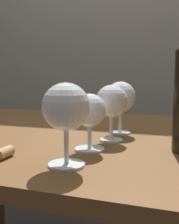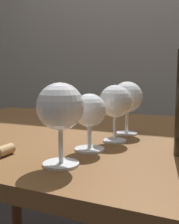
{
  "view_description": "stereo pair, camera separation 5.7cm",
  "coord_description": "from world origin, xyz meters",
  "px_view_note": "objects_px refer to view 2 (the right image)",
  "views": [
    {
      "loc": [
        0.25,
        -0.75,
        0.93
      ],
      "look_at": [
        0.08,
        -0.21,
        0.86
      ],
      "focal_mm": 42.07,
      "sensor_mm": 36.0,
      "label": 1
    },
    {
      "loc": [
        0.3,
        -0.73,
        0.93
      ],
      "look_at": [
        0.08,
        -0.21,
        0.86
      ],
      "focal_mm": 42.07,
      "sensor_mm": 36.0,
      "label": 2
    }
  ],
  "objects_px": {
    "wine_glass_pinot": "(60,109)",
    "wine_glass_chardonnay": "(127,98)",
    "wine_glass_port": "(90,112)",
    "wine_glass_white": "(115,102)",
    "cork": "(5,150)"
  },
  "relations": [
    {
      "from": "wine_glass_pinot",
      "to": "wine_glass_chardonnay",
      "type": "distance_m",
      "value": 0.32
    },
    {
      "from": "wine_glass_pinot",
      "to": "wine_glass_chardonnay",
      "type": "bearing_deg",
      "value": 83.79
    },
    {
      "from": "wine_glass_pinot",
      "to": "wine_glass_port",
      "type": "bearing_deg",
      "value": 86.66
    },
    {
      "from": "wine_glass_pinot",
      "to": "wine_glass_white",
      "type": "xyz_separation_m",
      "value": [
        0.03,
        0.22,
        -0.0
      ]
    },
    {
      "from": "wine_glass_port",
      "to": "wine_glass_pinot",
      "type": "bearing_deg",
      "value": -93.34
    },
    {
      "from": "wine_glass_white",
      "to": "wine_glass_port",
      "type": "bearing_deg",
      "value": -103.98
    },
    {
      "from": "wine_glass_pinot",
      "to": "wine_glass_port",
      "type": "relative_size",
      "value": 1.2
    },
    {
      "from": "wine_glass_pinot",
      "to": "cork",
      "type": "height_order",
      "value": "wine_glass_pinot"
    },
    {
      "from": "wine_glass_port",
      "to": "cork",
      "type": "distance_m",
      "value": 0.19
    },
    {
      "from": "wine_glass_pinot",
      "to": "wine_glass_port",
      "type": "xyz_separation_m",
      "value": [
        0.01,
        0.11,
        -0.02
      ]
    },
    {
      "from": "wine_glass_chardonnay",
      "to": "cork",
      "type": "height_order",
      "value": "wine_glass_chardonnay"
    },
    {
      "from": "wine_glass_chardonnay",
      "to": "wine_glass_white",
      "type": "bearing_deg",
      "value": -91.42
    },
    {
      "from": "wine_glass_port",
      "to": "wine_glass_white",
      "type": "height_order",
      "value": "wine_glass_white"
    },
    {
      "from": "wine_glass_white",
      "to": "wine_glass_chardonnay",
      "type": "xyz_separation_m",
      "value": [
        0.0,
        0.1,
        0.01
      ]
    },
    {
      "from": "wine_glass_port",
      "to": "cork",
      "type": "xyz_separation_m",
      "value": [
        -0.14,
        -0.11,
        -0.07
      ]
    }
  ]
}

